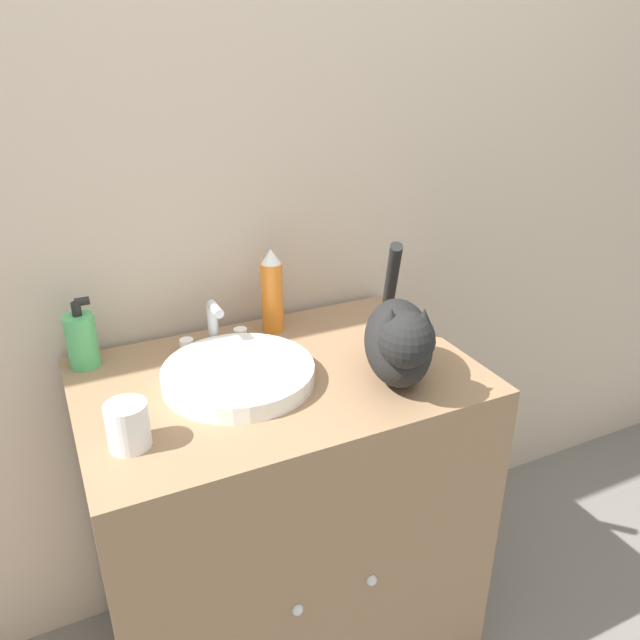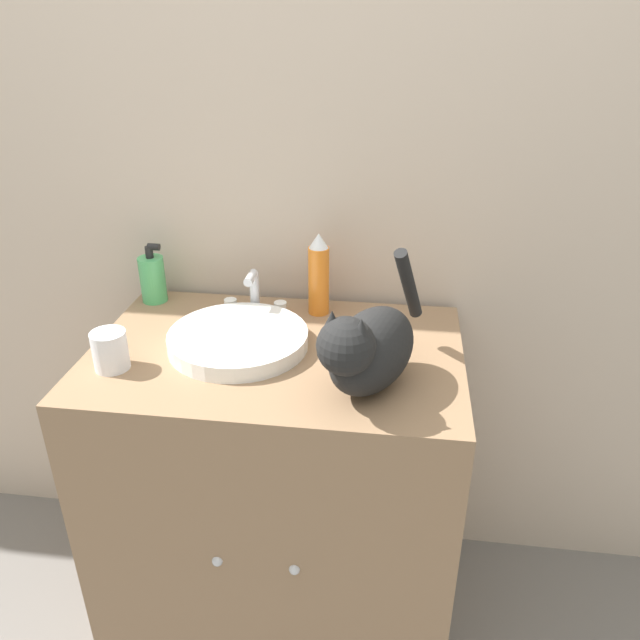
% 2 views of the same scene
% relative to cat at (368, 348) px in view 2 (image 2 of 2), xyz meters
% --- Properties ---
extents(wall_back, '(6.00, 0.05, 2.50)m').
position_rel_cat_xyz_m(wall_back, '(-0.21, 0.46, 0.33)').
color(wall_back, '#C6B29E').
rests_on(wall_back, ground_plane).
extents(vanity_cabinet, '(0.84, 0.58, 0.82)m').
position_rel_cat_xyz_m(vanity_cabinet, '(-0.21, 0.14, -0.51)').
color(vanity_cabinet, '#8C6B4C').
rests_on(vanity_cabinet, ground_plane).
extents(sink_basin, '(0.32, 0.32, 0.04)m').
position_rel_cat_xyz_m(sink_basin, '(-0.30, 0.14, -0.08)').
color(sink_basin, white).
rests_on(sink_basin, vanity_cabinet).
extents(faucet, '(0.16, 0.08, 0.12)m').
position_rel_cat_xyz_m(faucet, '(-0.30, 0.31, -0.05)').
color(faucet, silver).
rests_on(faucet, vanity_cabinet).
extents(cat, '(0.23, 0.37, 0.26)m').
position_rel_cat_xyz_m(cat, '(0.00, 0.00, 0.00)').
color(cat, black).
rests_on(cat, vanity_cabinet).
extents(soap_bottle, '(0.07, 0.07, 0.16)m').
position_rel_cat_xyz_m(soap_bottle, '(-0.58, 0.35, -0.03)').
color(soap_bottle, '#4CB266').
rests_on(soap_bottle, vanity_cabinet).
extents(spray_bottle, '(0.05, 0.05, 0.21)m').
position_rel_cat_xyz_m(spray_bottle, '(-0.14, 0.34, 0.00)').
color(spray_bottle, orange).
rests_on(spray_bottle, vanity_cabinet).
extents(cup, '(0.08, 0.08, 0.09)m').
position_rel_cat_xyz_m(cup, '(-0.55, 0.01, -0.05)').
color(cup, white).
rests_on(cup, vanity_cabinet).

